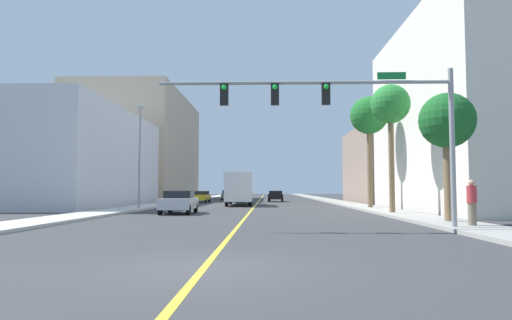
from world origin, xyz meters
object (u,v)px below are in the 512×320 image
Objects in this scene: car_white at (244,196)px; palm_far at (369,117)px; palm_near at (447,123)px; car_gray at (229,195)px; car_silver at (179,202)px; delivery_truck at (239,188)px; palm_mid at (391,107)px; car_yellow at (201,196)px; street_lamp at (140,151)px; car_black at (276,196)px; pedestrian at (472,202)px; traffic_signal_mast at (348,108)px.

palm_far is at bearing -56.92° from car_white.
car_gray is at bearing 107.53° from palm_near.
delivery_truck reaches higher than car_silver.
palm_mid is 1.84× the size of car_yellow.
street_lamp is at bearing 84.16° from car_yellow.
car_black is at bearing 65.17° from street_lamp.
delivery_truck is (5.06, -9.65, 0.93)m from car_yellow.
car_gray is 0.46× the size of delivery_truck.
palm_near reaches higher than car_white.
palm_far is at bearing 90.54° from palm_near.
car_silver is (-13.68, -7.01, -6.49)m from palm_far.
palm_far is at bearing 87.48° from palm_mid.
palm_mid reaches higher than car_gray.
delivery_truck is (-10.40, 15.24, -5.05)m from palm_mid.
palm_mid is 1.92× the size of car_gray.
pedestrian is at bearing -72.99° from car_gray.
car_black is 2.22× the size of pedestrian.
traffic_signal_mast is 5.96m from palm_near.
car_white is at bearing 109.56° from palm_near.
palm_near reaches higher than car_black.
car_black is 9.57m from car_gray.
palm_mid is 38.48m from car_gray.
palm_mid reaches higher than car_black.
pedestrian is (17.76, -15.88, -3.40)m from street_lamp.
car_white reaches higher than car_black.
pedestrian reaches higher than car_yellow.
traffic_signal_mast is at bearing -54.19° from car_silver.
palm_near is 37.24m from car_black.
pedestrian is (0.43, -10.18, -5.64)m from palm_mid.
car_gray is (0.12, 34.92, -0.03)m from car_silver.
palm_far reaches higher than car_black.
traffic_signal_mast is 2.76× the size of car_gray.
traffic_signal_mast is 2.54× the size of car_white.
street_lamp is at bearing -112.70° from car_black.
palm_far is 2.19× the size of car_black.
car_yellow is 38.51m from pedestrian.
car_white is (5.10, -2.10, 0.03)m from car_yellow.
car_yellow is (-10.92, 35.83, -3.99)m from traffic_signal_mast.
traffic_signal_mast is at bearing 178.48° from pedestrian.
palm_mid reaches higher than car_yellow.
palm_mid is at bearing -92.52° from palm_far.
palm_far is (17.67, 2.04, 2.78)m from street_lamp.
car_black is 28.65m from car_silver.
car_white is (-10.70, 15.05, -6.50)m from palm_far.
palm_mid is 29.99m from car_black.
palm_far is at bearing 132.38° from car_yellow.
street_lamp is 0.98× the size of palm_mid.
street_lamp is 1.80× the size of car_silver.
palm_mid reaches higher than palm_near.
car_yellow is (-15.46, 24.89, -5.99)m from palm_mid.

